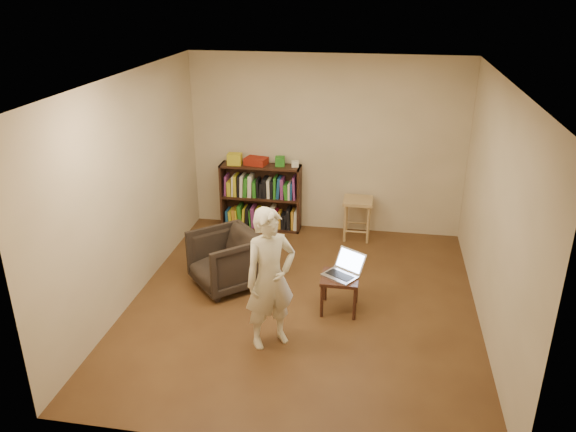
% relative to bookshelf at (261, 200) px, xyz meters
% --- Properties ---
extents(floor, '(4.50, 4.50, 0.00)m').
position_rel_bookshelf_xyz_m(floor, '(0.95, -2.09, -0.44)').
color(floor, '#472B17').
rests_on(floor, ground).
extents(ceiling, '(4.50, 4.50, 0.00)m').
position_rel_bookshelf_xyz_m(ceiling, '(0.95, -2.09, 2.16)').
color(ceiling, white).
rests_on(ceiling, wall_back).
extents(wall_back, '(4.00, 0.00, 4.00)m').
position_rel_bookshelf_xyz_m(wall_back, '(0.95, 0.16, 0.86)').
color(wall_back, beige).
rests_on(wall_back, floor).
extents(wall_left, '(0.00, 4.50, 4.50)m').
position_rel_bookshelf_xyz_m(wall_left, '(-1.05, -2.09, 0.86)').
color(wall_left, beige).
rests_on(wall_left, floor).
extents(wall_right, '(0.00, 4.50, 4.50)m').
position_rel_bookshelf_xyz_m(wall_right, '(2.95, -2.09, 0.86)').
color(wall_right, beige).
rests_on(wall_right, floor).
extents(bookshelf, '(1.20, 0.30, 1.00)m').
position_rel_bookshelf_xyz_m(bookshelf, '(0.00, 0.00, 0.00)').
color(bookshelf, black).
rests_on(bookshelf, floor).
extents(box_yellow, '(0.21, 0.16, 0.17)m').
position_rel_bookshelf_xyz_m(box_yellow, '(-0.38, -0.04, 0.64)').
color(box_yellow, gold).
rests_on(box_yellow, bookshelf).
extents(red_cloth, '(0.35, 0.29, 0.10)m').
position_rel_bookshelf_xyz_m(red_cloth, '(-0.07, 0.01, 0.61)').
color(red_cloth, '#9A2C13').
rests_on(red_cloth, bookshelf).
extents(box_green, '(0.15, 0.15, 0.14)m').
position_rel_bookshelf_xyz_m(box_green, '(0.29, 0.01, 0.63)').
color(box_green, '#287C21').
rests_on(box_green, bookshelf).
extents(box_white, '(0.12, 0.12, 0.08)m').
position_rel_bookshelf_xyz_m(box_white, '(0.51, 0.01, 0.60)').
color(box_white, white).
rests_on(box_white, bookshelf).
extents(stool, '(0.42, 0.42, 0.60)m').
position_rel_bookshelf_xyz_m(stool, '(1.46, -0.14, 0.05)').
color(stool, tan).
rests_on(stool, floor).
extents(armchair, '(1.07, 1.07, 0.70)m').
position_rel_bookshelf_xyz_m(armchair, '(-0.04, -1.82, -0.09)').
color(armchair, black).
rests_on(armchair, floor).
extents(side_table, '(0.42, 0.42, 0.43)m').
position_rel_bookshelf_xyz_m(side_table, '(1.38, -2.15, -0.08)').
color(side_table, black).
rests_on(side_table, floor).
extents(laptop, '(0.51, 0.52, 0.25)m').
position_rel_bookshelf_xyz_m(laptop, '(1.41, -2.10, 0.05)').
color(laptop, '#B6B6BB').
rests_on(laptop, side_table).
extents(person, '(0.66, 0.62, 1.50)m').
position_rel_bookshelf_xyz_m(person, '(0.73, -2.90, 0.31)').
color(person, beige).
rests_on(person, floor).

